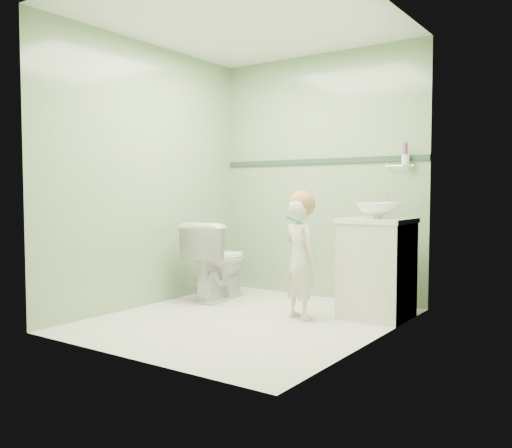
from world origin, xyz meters
The scene contains 12 objects.
ground centered at (0.00, 0.00, 0.00)m, with size 2.50×2.50×0.00m, color silver.
room_shell centered at (0.00, 0.00, 1.20)m, with size 2.50×2.54×2.40m.
trim_stripe centered at (0.00, 1.24, 1.35)m, with size 2.20×0.02×0.05m, color #2B4432.
vanity centered at (0.84, 0.70, 0.40)m, with size 0.52×0.50×0.80m, color silver.
counter centered at (0.84, 0.70, 0.81)m, with size 0.54×0.52×0.04m, color white.
basin centered at (0.84, 0.70, 0.89)m, with size 0.37×0.37×0.13m, color white.
faucet centered at (0.84, 0.89, 0.97)m, with size 0.03×0.13×0.18m.
cup_holder centered at (0.89, 1.18, 1.33)m, with size 0.26×0.07×0.21m.
toilet centered at (-0.74, 0.57, 0.38)m, with size 0.43×0.75×0.76m, color white.
toddler centered at (0.34, 0.30, 0.49)m, with size 0.36×0.24×0.98m, color beige.
hair_cap centered at (0.34, 0.33, 0.95)m, with size 0.22×0.22×0.22m, color #A77240.
teal_toothbrush centered at (0.36, 0.16, 0.83)m, with size 0.11×0.14×0.08m.
Camera 1 is at (2.57, -3.56, 1.04)m, focal length 38.20 mm.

